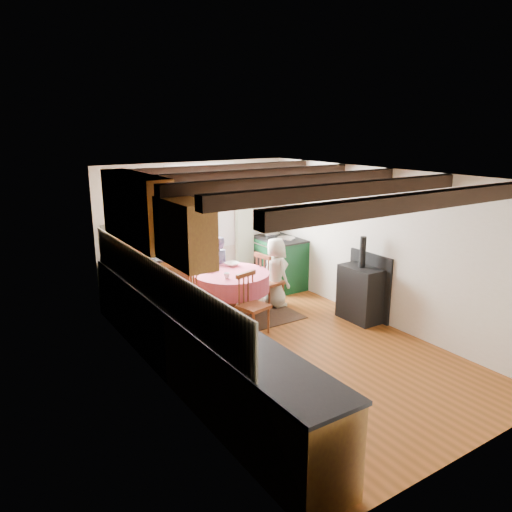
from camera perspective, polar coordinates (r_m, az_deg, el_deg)
floor at (r=6.94m, az=3.67°, el=-10.67°), size 3.60×5.50×0.00m
ceiling at (r=6.28m, az=4.04°, el=9.47°), size 3.60×5.50×0.00m
wall_back at (r=8.79m, az=-6.96°, el=3.07°), size 3.60×0.00×2.40m
wall_front at (r=4.74m, az=24.44°, el=-8.76°), size 3.60×0.00×2.40m
wall_left at (r=5.66m, az=-10.94°, el=-3.85°), size 0.00×5.50×2.40m
wall_right at (r=7.69m, az=14.65°, el=0.96°), size 0.00×5.50×2.40m
beam_a at (r=4.86m, az=18.44°, el=6.06°), size 3.60×0.16×0.16m
beam_b at (r=5.53m, az=10.33°, el=7.58°), size 3.60×0.16×0.16m
beam_c at (r=6.29m, az=4.03°, el=8.66°), size 3.60×0.16×0.16m
beam_d at (r=7.11m, az=-0.89°, el=9.42°), size 3.60×0.16×0.16m
beam_e at (r=7.97m, az=-4.79°, el=9.98°), size 3.60×0.16×0.16m
splash_left at (r=5.93m, az=-11.87°, el=-3.01°), size 0.02×4.50×0.55m
splash_back at (r=8.40m, az=-13.03°, el=2.22°), size 1.40×0.02×0.55m
base_cabinet_left at (r=6.05m, az=-7.91°, el=-10.20°), size 0.60×5.30×0.88m
base_cabinet_back at (r=8.32m, az=-12.37°, el=-3.28°), size 1.30×0.60×0.88m
worktop_left at (r=5.88m, az=-7.90°, el=-6.10°), size 0.64×5.30×0.04m
worktop_back at (r=8.18m, az=-12.50°, el=-0.25°), size 1.30×0.64×0.04m
wall_cabinet_glass at (r=6.63m, az=-13.88°, el=5.44°), size 0.34×1.80×0.90m
wall_cabinet_solid at (r=5.27m, az=-8.36°, el=2.78°), size 0.34×0.90×0.70m
window_frame at (r=8.75m, az=-6.41°, el=5.70°), size 1.34×0.03×1.54m
window_pane at (r=8.76m, az=-6.43°, el=5.70°), size 1.20×0.01×1.40m
curtain_left at (r=8.43m, az=-11.21°, el=1.68°), size 0.35×0.10×2.10m
curtain_right at (r=9.18m, az=-1.34°, el=3.04°), size 0.35×0.10×2.10m
curtain_rod at (r=8.60m, az=-6.27°, el=9.57°), size 2.00×0.03×0.03m
wall_picture at (r=9.25m, az=4.15°, el=6.87°), size 0.04×0.50×0.60m
wall_plate at (r=9.18m, az=-1.06°, el=6.85°), size 0.30×0.02×0.30m
rug at (r=8.03m, az=-2.82°, el=-6.93°), size 1.95×1.52×0.01m
dining_table at (r=7.90m, az=-2.85°, el=-4.50°), size 1.22×1.22×0.73m
chair_near at (r=7.20m, az=-0.27°, el=-5.65°), size 0.48×0.49×0.92m
chair_left at (r=7.55m, az=-8.43°, el=-4.90°), size 0.41×0.40×0.90m
chair_right at (r=8.26m, az=1.61°, el=-2.78°), size 0.48×0.46×0.96m
aga_range at (r=9.30m, az=2.62°, el=-0.68°), size 0.69×1.06×0.98m
cast_iron_stove at (r=7.81m, az=12.17°, el=-2.64°), size 0.41×0.68×1.36m
child_far at (r=8.35m, az=-4.48°, el=-1.73°), size 0.48×0.35×1.21m
child_right at (r=8.27m, az=2.32°, el=-1.91°), size 0.38×0.59×1.19m
bowl_a at (r=8.15m, az=-2.82°, el=-0.96°), size 0.28×0.28×0.06m
bowl_b at (r=7.89m, az=-5.33°, el=-1.54°), size 0.25×0.25×0.06m
cup at (r=7.49m, az=-3.44°, el=-2.31°), size 0.13×0.13×0.08m
canister_tall at (r=8.06m, az=-13.57°, el=0.51°), size 0.14×0.14×0.25m
canister_wide at (r=8.17m, az=-12.61°, el=0.55°), size 0.17×0.17×0.19m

